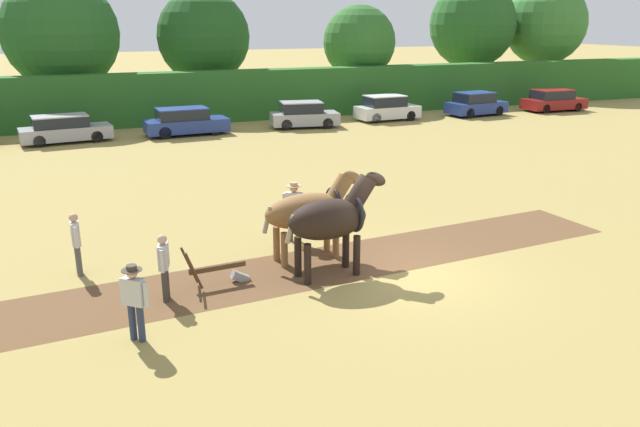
{
  "coord_description": "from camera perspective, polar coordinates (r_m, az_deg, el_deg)",
  "views": [
    {
      "loc": [
        -7.42,
        -12.68,
        6.12
      ],
      "look_at": [
        -1.4,
        2.27,
        1.1
      ],
      "focal_mm": 35.0,
      "sensor_mm": 36.0,
      "label": 1
    }
  ],
  "objects": [
    {
      "name": "tree_right",
      "position": [
        53.21,
        13.79,
        16.42
      ],
      "size": [
        6.8,
        6.8,
        9.13
      ],
      "color": "#423323",
      "rests_on": "ground"
    },
    {
      "name": "farmer_onlooker_left",
      "position": [
        12.82,
        -16.62,
        -7.38
      ],
      "size": [
        0.49,
        0.47,
        1.61
      ],
      "rotation": [
        0.0,
        0.0,
        0.81
      ],
      "color": "#28334C",
      "rests_on": "ground"
    },
    {
      "name": "parked_car_center",
      "position": [
        35.52,
        -12.21,
        8.19
      ],
      "size": [
        4.57,
        2.04,
        1.5
      ],
      "rotation": [
        0.0,
        0.0,
        0.05
      ],
      "color": "navy",
      "rests_on": "ground"
    },
    {
      "name": "farmer_at_plow",
      "position": [
        14.45,
        -14.08,
        -4.41
      ],
      "size": [
        0.31,
        0.62,
        1.57
      ],
      "rotation": [
        0.0,
        0.0,
        -0.27
      ],
      "color": "#38332D",
      "rests_on": "ground"
    },
    {
      "name": "plow",
      "position": [
        15.25,
        -8.87,
        -5.28
      ],
      "size": [
        1.64,
        0.49,
        1.13
      ],
      "rotation": [
        0.0,
        0.0,
        0.07
      ],
      "color": "#4C331E",
      "rests_on": "ground"
    },
    {
      "name": "parked_car_end_right",
      "position": [
        47.07,
        20.56,
        9.64
      ],
      "size": [
        4.41,
        1.96,
        1.49
      ],
      "rotation": [
        0.0,
        0.0,
        -0.03
      ],
      "color": "maroon",
      "rests_on": "ground"
    },
    {
      "name": "ground_plane",
      "position": [
        15.91,
        7.79,
        -5.49
      ],
      "size": [
        240.0,
        240.0,
        0.0
      ],
      "primitive_type": "plane",
      "color": "#998447"
    },
    {
      "name": "draft_horse_lead_left",
      "position": [
        15.22,
        1.09,
        -0.44
      ],
      "size": [
        2.81,
        1.18,
        2.61
      ],
      "rotation": [
        0.0,
        0.0,
        0.07
      ],
      "color": "black",
      "rests_on": "ground"
    },
    {
      "name": "hedgerow",
      "position": [
        39.77,
        -11.22,
        10.39
      ],
      "size": [
        74.36,
        1.6,
        3.1
      ],
      "primitive_type": "cube",
      "color": "#286023",
      "rests_on": "ground"
    },
    {
      "name": "parked_car_center_right",
      "position": [
        37.24,
        -1.51,
        8.98
      ],
      "size": [
        4.16,
        2.35,
        1.53
      ],
      "rotation": [
        0.0,
        0.0,
        -0.16
      ],
      "color": "#9E9EA8",
      "rests_on": "ground"
    },
    {
      "name": "draft_horse_lead_right",
      "position": [
        16.33,
        -0.92,
        0.31
      ],
      "size": [
        2.94,
        1.12,
        2.37
      ],
      "rotation": [
        0.0,
        0.0,
        0.07
      ],
      "color": "brown",
      "rests_on": "ground"
    },
    {
      "name": "parked_car_center_left",
      "position": [
        35.15,
        -22.34,
        7.13
      ],
      "size": [
        4.64,
        2.24,
        1.43
      ],
      "rotation": [
        0.0,
        0.0,
        0.12
      ],
      "color": "#9E9EA8",
      "rests_on": "ground"
    },
    {
      "name": "tree_center",
      "position": [
        43.48,
        -10.61,
        15.59
      ],
      "size": [
        6.09,
        6.09,
        8.08
      ],
      "color": "brown",
      "rests_on": "ground"
    },
    {
      "name": "farmer_onlooker_right",
      "position": [
        16.54,
        -21.41,
        -2.24
      ],
      "size": [
        0.22,
        0.65,
        1.61
      ],
      "rotation": [
        0.0,
        0.0,
        0.05
      ],
      "color": "#4C4C4C",
      "rests_on": "ground"
    },
    {
      "name": "plowed_furrow_strip",
      "position": [
        15.08,
        -13.7,
        -7.16
      ],
      "size": [
        25.72,
        4.32,
        0.01
      ],
      "primitive_type": "cube",
      "rotation": [
        0.0,
        0.0,
        0.07
      ],
      "color": "brown",
      "rests_on": "ground"
    },
    {
      "name": "parked_car_far_right",
      "position": [
        43.25,
        14.05,
        9.66
      ],
      "size": [
        4.18,
        2.22,
        1.55
      ],
      "rotation": [
        0.0,
        0.0,
        0.1
      ],
      "color": "navy",
      "rests_on": "ground"
    },
    {
      "name": "tree_far_right",
      "position": [
        56.54,
        19.91,
        16.0
      ],
      "size": [
        6.6,
        6.6,
        9.1
      ],
      "color": "brown",
      "rests_on": "ground"
    },
    {
      "name": "tree_center_left",
      "position": [
        42.33,
        -22.62,
        14.95
      ],
      "size": [
        6.92,
        6.92,
        8.78
      ],
      "color": "#423323",
      "rests_on": "ground"
    },
    {
      "name": "farmer_beside_team",
      "position": [
        17.71,
        -2.38,
        0.61
      ],
      "size": [
        0.59,
        0.44,
        1.76
      ],
      "rotation": [
        0.0,
        0.0,
        1.01
      ],
      "color": "#4C4C4C",
      "rests_on": "ground"
    },
    {
      "name": "parked_car_right",
      "position": [
        40.14,
        6.11,
        9.53
      ],
      "size": [
        4.04,
        1.87,
        1.58
      ],
      "rotation": [
        0.0,
        0.0,
        0.03
      ],
      "color": "silver",
      "rests_on": "ground"
    },
    {
      "name": "tree_center_right",
      "position": [
        45.94,
        3.61,
        15.36
      ],
      "size": [
        5.13,
        5.13,
        7.16
      ],
      "color": "brown",
      "rests_on": "ground"
    }
  ]
}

